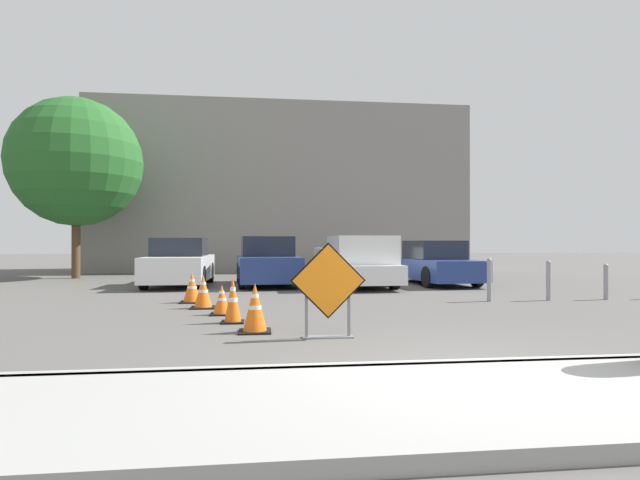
# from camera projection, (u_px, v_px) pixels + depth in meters

# --- Properties ---
(ground_plane) EXTENTS (96.00, 96.00, 0.00)m
(ground_plane) POSITION_uv_depth(u_px,v_px,m) (334.00, 288.00, 15.25)
(ground_plane) COLOR #565451
(sidewalk_strip) EXTENTS (27.35, 2.21, 0.14)m
(sidewalk_strip) POSITION_uv_depth(u_px,v_px,m) (526.00, 400.00, 4.22)
(sidewalk_strip) COLOR #999993
(sidewalk_strip) RESTS_ON ground_plane
(curb_lip) EXTENTS (27.35, 0.20, 0.14)m
(curb_lip) POSITION_uv_depth(u_px,v_px,m) (471.00, 367.00, 5.32)
(curb_lip) COLOR #999993
(curb_lip) RESTS_ON ground_plane
(road_closed_sign) EXTENTS (1.12, 0.20, 1.40)m
(road_closed_sign) POSITION_uv_depth(u_px,v_px,m) (328.00, 288.00, 7.29)
(road_closed_sign) COLOR black
(road_closed_sign) RESTS_ON ground_plane
(traffic_cone_nearest) EXTENTS (0.50, 0.50, 0.77)m
(traffic_cone_nearest) POSITION_uv_depth(u_px,v_px,m) (255.00, 308.00, 7.78)
(traffic_cone_nearest) COLOR black
(traffic_cone_nearest) RESTS_ON ground_plane
(traffic_cone_second) EXTENTS (0.39, 0.39, 0.80)m
(traffic_cone_second) POSITION_uv_depth(u_px,v_px,m) (233.00, 300.00, 8.69)
(traffic_cone_second) COLOR black
(traffic_cone_second) RESTS_ON ground_plane
(traffic_cone_third) EXTENTS (0.43, 0.43, 0.59)m
(traffic_cone_third) POSITION_uv_depth(u_px,v_px,m) (222.00, 300.00, 9.66)
(traffic_cone_third) COLOR black
(traffic_cone_third) RESTS_ON ground_plane
(traffic_cone_fourth) EXTENTS (0.51, 0.51, 0.72)m
(traffic_cone_fourth) POSITION_uv_depth(u_px,v_px,m) (203.00, 292.00, 10.62)
(traffic_cone_fourth) COLOR black
(traffic_cone_fourth) RESTS_ON ground_plane
(traffic_cone_fifth) EXTENTS (0.53, 0.53, 0.70)m
(traffic_cone_fifth) POSITION_uv_depth(u_px,v_px,m) (192.00, 288.00, 11.61)
(traffic_cone_fifth) COLOR black
(traffic_cone_fifth) RESTS_ON ground_plane
(parked_car_nearest) EXTENTS (1.88, 4.10, 1.54)m
(parked_car_nearest) POSITION_uv_depth(u_px,v_px,m) (180.00, 264.00, 16.11)
(parked_car_nearest) COLOR white
(parked_car_nearest) RESTS_ON ground_plane
(parked_car_second) EXTENTS (2.12, 4.16, 1.59)m
(parked_car_second) POSITION_uv_depth(u_px,v_px,m) (267.00, 263.00, 16.33)
(parked_car_second) COLOR navy
(parked_car_second) RESTS_ON ground_plane
(pickup_truck) EXTENTS (2.14, 5.41, 1.60)m
(pickup_truck) POSITION_uv_depth(u_px,v_px,m) (356.00, 264.00, 16.01)
(pickup_truck) COLOR silver
(pickup_truck) RESTS_ON ground_plane
(parked_car_third) EXTENTS (2.03, 4.39, 1.46)m
(parked_car_third) POSITION_uv_depth(u_px,v_px,m) (435.00, 264.00, 16.80)
(parked_car_third) COLOR navy
(parked_car_third) RESTS_ON ground_plane
(bollard_nearest) EXTENTS (0.12, 0.12, 1.03)m
(bollard_nearest) POSITION_uv_depth(u_px,v_px,m) (489.00, 278.00, 11.85)
(bollard_nearest) COLOR gray
(bollard_nearest) RESTS_ON ground_plane
(bollard_second) EXTENTS (0.12, 0.12, 0.97)m
(bollard_second) POSITION_uv_depth(u_px,v_px,m) (549.00, 279.00, 12.02)
(bollard_second) COLOR gray
(bollard_second) RESTS_ON ground_plane
(bollard_third) EXTENTS (0.12, 0.12, 0.88)m
(bollard_third) POSITION_uv_depth(u_px,v_px,m) (606.00, 281.00, 12.20)
(bollard_third) COLOR gray
(bollard_third) RESTS_ON ground_plane
(building_facade_backdrop) EXTENTS (18.25, 5.00, 8.13)m
(building_facade_backdrop) POSITION_uv_depth(u_px,v_px,m) (281.00, 191.00, 25.80)
(building_facade_backdrop) COLOR gray
(building_facade_backdrop) RESTS_ON ground_plane
(street_tree_behind_lot) EXTENTS (4.99, 4.99, 7.03)m
(street_tree_behind_lot) POSITION_uv_depth(u_px,v_px,m) (76.00, 162.00, 19.45)
(street_tree_behind_lot) COLOR #513823
(street_tree_behind_lot) RESTS_ON ground_plane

